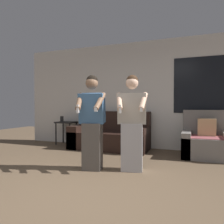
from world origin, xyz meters
name	(u,v)px	position (x,y,z in m)	size (l,w,h in m)	color
ground_plane	(77,199)	(0.00, 0.00, 0.00)	(14.00, 14.00, 0.00)	brown
wall_back	(144,95)	(0.02, 3.32, 1.35)	(6.82, 0.07, 2.70)	silver
couch	(110,136)	(-0.73, 2.87, 0.31)	(1.92, 0.85, 0.93)	black
armchair	(207,142)	(1.48, 2.82, 0.31)	(0.97, 0.93, 0.98)	slate
side_table	(66,125)	(-2.11, 3.04, 0.53)	(0.52, 0.43, 0.78)	black
person_left	(92,122)	(-0.35, 1.10, 0.79)	(0.47, 0.53, 1.57)	#56514C
person_right	(132,123)	(0.28, 1.29, 0.78)	(0.52, 0.53, 1.57)	#B2B2B7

